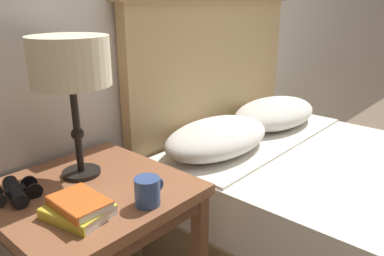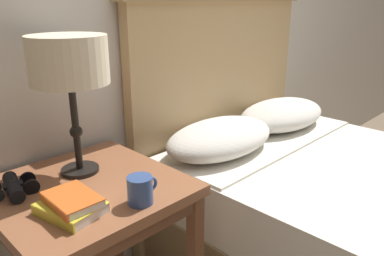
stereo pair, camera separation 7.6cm
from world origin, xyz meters
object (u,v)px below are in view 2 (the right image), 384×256
object	(u,v)px
table_lamp	(69,64)
book_stacked_on_top	(72,200)
binoculars_pair	(14,187)
book_on_nightstand	(70,209)
bed	(361,220)
coffee_mug	(141,190)
nightstand	(88,209)

from	to	relation	value
table_lamp	book_stacked_on_top	bearing A→B (deg)	-123.68
table_lamp	binoculars_pair	bearing A→B (deg)	178.79
book_on_nightstand	table_lamp	bearing A→B (deg)	55.06
bed	table_lamp	bearing A→B (deg)	145.51
book_stacked_on_top	coffee_mug	size ratio (longest dim) A/B	1.64
nightstand	bed	size ratio (longest dim) A/B	0.35
book_on_nightstand	coffee_mug	world-z (taller)	coffee_mug
bed	table_lamp	distance (m)	1.36
nightstand	bed	xyz separation A→B (m)	(0.99, -0.55, -0.25)
nightstand	table_lamp	xyz separation A→B (m)	(0.04, 0.10, 0.47)
book_stacked_on_top	binoculars_pair	size ratio (longest dim) A/B	1.02
book_stacked_on_top	nightstand	bearing A→B (deg)	48.59
bed	book_on_nightstand	size ratio (longest dim) A/B	9.36
bed	table_lamp	xyz separation A→B (m)	(-0.95, 0.65, 0.72)
table_lamp	nightstand	bearing A→B (deg)	-111.95
book_stacked_on_top	coffee_mug	distance (m)	0.19
nightstand	bed	bearing A→B (deg)	-28.99
table_lamp	binoculars_pair	size ratio (longest dim) A/B	2.85
nightstand	book_on_nightstand	world-z (taller)	book_on_nightstand
table_lamp	coffee_mug	distance (m)	0.47
nightstand	book_stacked_on_top	bearing A→B (deg)	-131.41
bed	book_stacked_on_top	bearing A→B (deg)	159.02
book_on_nightstand	binoculars_pair	world-z (taller)	binoculars_pair
bed	book_stacked_on_top	distance (m)	1.24
bed	binoculars_pair	world-z (taller)	bed
bed	coffee_mug	world-z (taller)	bed
nightstand	book_stacked_on_top	distance (m)	0.21
nightstand	binoculars_pair	xyz separation A→B (m)	(-0.18, 0.11, 0.11)
bed	binoculars_pair	bearing A→B (deg)	150.74
coffee_mug	book_stacked_on_top	bearing A→B (deg)	151.52
bed	coffee_mug	distance (m)	1.06
table_lamp	coffee_mug	world-z (taller)	table_lamp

